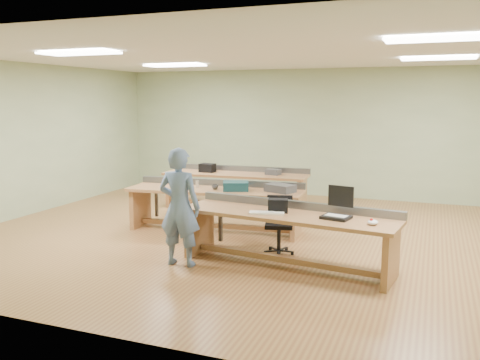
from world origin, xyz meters
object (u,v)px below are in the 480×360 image
Objects in this scene: person at (180,207)px; drinks_can at (197,184)px; workbench_mid at (216,199)px; task_chair at (279,233)px; workbench_front at (288,226)px; laptop_base at (336,217)px; parts_bin_teal at (236,186)px; workbench_back at (236,182)px; parts_bin_grey at (280,188)px; mug at (215,187)px; camera_bag at (278,206)px.

person is 14.54× the size of drinks_can.
task_chair is at bearing -37.06° from workbench_mid.
workbench_front reaches higher than laptop_base.
workbench_back is at bearing 111.32° from parts_bin_teal.
workbench_mid is at bearing -83.14° from person.
parts_bin_teal is (0.10, 1.86, 0.00)m from person.
laptop_base is 0.75× the size of parts_bin_grey.
mug is at bearing -171.74° from parts_bin_grey.
task_chair is at bearing -139.55° from person.
task_chair is at bearing -39.03° from parts_bin_teal.
person reaches higher than workbench_mid.
workbench_mid is at bearing -83.07° from workbench_back.
workbench_back is 11.43× the size of camera_bag.
laptop_base is 2.47m from parts_bin_teal.
workbench_mid is 2.83m from laptop_base.
workbench_back reaches higher than mug.
parts_bin_grey reaches higher than laptop_base.
mug is (-0.28, 1.83, -0.03)m from person.
workbench_back is 1.88× the size of person.
workbench_front is 0.72m from laptop_base.
workbench_front is at bearing -46.43° from parts_bin_teal.
task_chair is 2.00× the size of parts_bin_teal.
workbench_mid is 1.69m from task_chair.
parts_bin_teal is at bearing -4.67° from drinks_can.
person is at bearing -151.69° from task_chair.
person is (0.30, -1.90, 0.26)m from workbench_mid.
person reaches higher than camera_bag.
person is 2.03m from drinks_can.
person is at bearing -71.13° from drinks_can.
mug is at bearing -83.46° from person.
parts_bin_teal is (-1.02, 0.83, 0.51)m from task_chair.
laptop_base is 3.11× the size of drinks_can.
laptop_base is at bearing -29.23° from drinks_can.
person reaches higher than laptop_base.
drinks_can is (-1.50, -0.07, -0.01)m from parts_bin_grey.
workbench_front is at bearing -34.80° from drinks_can.
task_chair is (-0.96, 0.64, -0.46)m from laptop_base.
camera_bag reaches higher than workbench_front.
workbench_back is (-0.36, 1.89, -0.00)m from workbench_mid.
laptop_base is at bearing -37.98° from workbench_mid.
person reaches higher than mug.
parts_bin_teal is at bearing 156.07° from laptop_base.
laptop_base is 2.03m from parts_bin_grey.
workbench_front reaches higher than task_chair.
camera_bag is (1.92, -3.30, 0.28)m from workbench_back.
camera_bag is 0.63× the size of parts_bin_teal.
workbench_back is at bearing 129.41° from workbench_front.
workbench_mid is at bearing 173.91° from parts_bin_teal.
workbench_back is 3.62× the size of task_chair.
parts_bin_grey reaches higher than workbench_mid.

